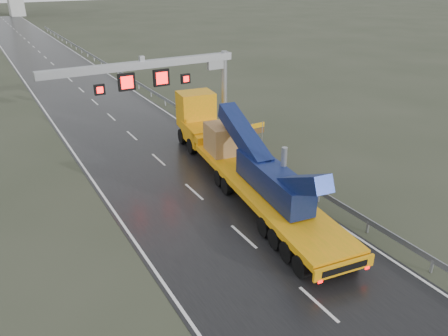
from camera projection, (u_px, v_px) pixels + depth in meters
ground at (290, 278)px, 20.38m from camera, size 400.00×400.00×0.00m
road at (81, 90)px, 51.82m from camera, size 11.00×200.00×0.02m
guardrail at (161, 97)px, 46.45m from camera, size 0.20×140.00×1.40m
sign_gantry at (170, 78)px, 33.14m from camera, size 14.90×1.20×7.42m
heavy_haul_truck at (233, 151)px, 29.58m from camera, size 5.74×21.41×4.98m
exit_sign_pair at (257, 131)px, 34.23m from camera, size 1.31×0.09×2.24m
striped_barrier at (231, 142)px, 34.99m from camera, size 0.61×0.33×1.02m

